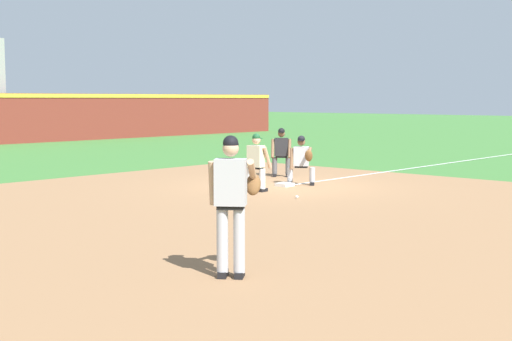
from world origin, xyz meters
TOP-DOWN VIEW (x-y plane):
  - ground_plane at (0.00, 0.00)m, footprint 160.00×160.00m
  - infield_dirt_patch at (-3.97, -2.89)m, footprint 18.00×18.00m
  - foul_line_stripe at (7.54, 0.00)m, footprint 15.09×0.10m
  - first_base_bag at (0.00, 0.00)m, footprint 0.38×0.38m
  - baseball at (-1.57, -1.70)m, footprint 0.07×0.07m
  - pitcher at (-7.89, -5.76)m, footprint 0.85×0.57m
  - first_baseman at (0.46, -0.21)m, footprint 0.80×1.05m
  - baserunner at (-1.28, -0.14)m, footprint 0.48×0.62m
  - umpire at (1.71, 1.57)m, footprint 0.65×0.68m

SIDE VIEW (x-z plane):
  - ground_plane at x=0.00m, z-range 0.00..0.00m
  - infield_dirt_patch at x=-3.97m, z-range 0.00..0.01m
  - foul_line_stripe at x=7.54m, z-range 0.01..0.01m
  - baseball at x=-1.57m, z-range 0.00..0.07m
  - first_base_bag at x=0.00m, z-range 0.00..0.09m
  - first_baseman at x=0.46m, z-range 0.06..1.40m
  - baserunner at x=-1.28m, z-range 0.06..1.52m
  - umpire at x=1.71m, z-range 0.06..1.52m
  - pitcher at x=-7.89m, z-range 0.13..1.99m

